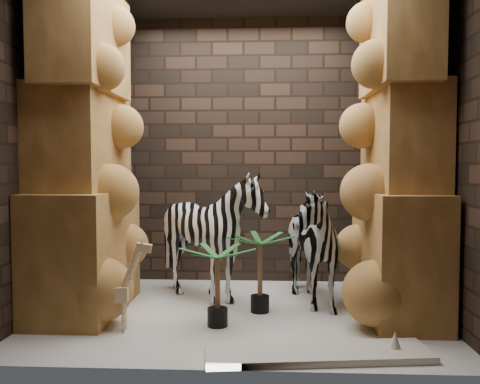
# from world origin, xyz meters

# --- Properties ---
(floor) EXTENTS (3.50, 3.50, 0.00)m
(floor) POSITION_xyz_m (0.00, 0.00, 0.00)
(floor) COLOR beige
(floor) RESTS_ON ground
(wall_back) EXTENTS (3.50, 0.00, 3.50)m
(wall_back) POSITION_xyz_m (0.00, 1.25, 1.50)
(wall_back) COLOR #33231A
(wall_back) RESTS_ON ground
(wall_front) EXTENTS (3.50, 0.00, 3.50)m
(wall_front) POSITION_xyz_m (0.00, -1.25, 1.50)
(wall_front) COLOR #33231A
(wall_front) RESTS_ON ground
(wall_left) EXTENTS (0.00, 3.00, 3.00)m
(wall_left) POSITION_xyz_m (-1.75, 0.00, 1.50)
(wall_left) COLOR #33231A
(wall_left) RESTS_ON ground
(wall_right) EXTENTS (0.00, 3.00, 3.00)m
(wall_right) POSITION_xyz_m (1.75, 0.00, 1.50)
(wall_right) COLOR #33231A
(wall_right) RESTS_ON ground
(rock_pillar_left) EXTENTS (0.68, 1.30, 3.00)m
(rock_pillar_left) POSITION_xyz_m (-1.40, 0.00, 1.50)
(rock_pillar_left) COLOR tan
(rock_pillar_left) RESTS_ON floor
(rock_pillar_right) EXTENTS (0.58, 1.25, 3.00)m
(rock_pillar_right) POSITION_xyz_m (1.42, 0.00, 1.50)
(rock_pillar_right) COLOR tan
(rock_pillar_right) RESTS_ON floor
(zebra_right) EXTENTS (0.88, 1.24, 1.33)m
(zebra_right) POSITION_xyz_m (0.60, 0.36, 0.66)
(zebra_right) COLOR white
(zebra_right) RESTS_ON floor
(zebra_left) EXTENTS (1.15, 1.37, 1.15)m
(zebra_left) POSITION_xyz_m (-0.27, 0.39, 0.58)
(zebra_left) COLOR white
(zebra_left) RESTS_ON floor
(giraffe_toy) EXTENTS (0.41, 0.18, 0.77)m
(giraffe_toy) POSITION_xyz_m (-0.98, -0.54, 0.39)
(giraffe_toy) COLOR beige
(giraffe_toy) RESTS_ON floor
(palm_front) EXTENTS (0.36, 0.36, 0.72)m
(palm_front) POSITION_xyz_m (0.20, 0.04, 0.36)
(palm_front) COLOR #2A6023
(palm_front) RESTS_ON floor
(palm_back) EXTENTS (0.36, 0.36, 0.67)m
(palm_back) POSITION_xyz_m (-0.15, -0.37, 0.34)
(palm_back) COLOR #2A6023
(palm_back) RESTS_ON floor
(surfboard) EXTENTS (1.60, 0.56, 0.05)m
(surfboard) POSITION_xyz_m (0.61, -1.00, 0.03)
(surfboard) COLOR beige
(surfboard) RESTS_ON floor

